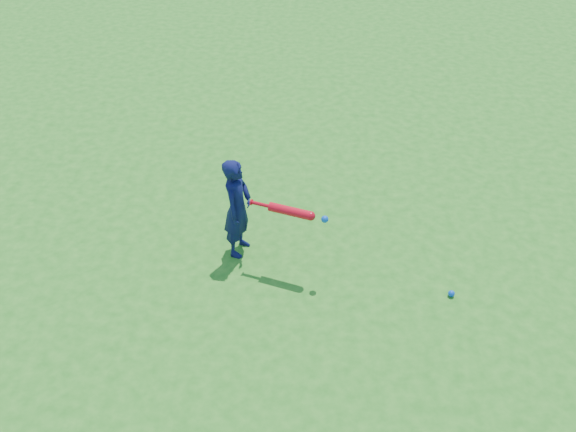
% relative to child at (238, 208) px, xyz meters
% --- Properties ---
extents(ground, '(80.00, 80.00, 0.00)m').
position_rel_child_xyz_m(ground, '(-0.11, 0.38, -0.51)').
color(ground, '#22731B').
rests_on(ground, ground).
extents(child, '(0.33, 0.42, 1.02)m').
position_rel_child_xyz_m(child, '(0.00, 0.00, 0.00)').
color(child, '#0E1243').
rests_on(child, ground).
extents(ground_ball_blue, '(0.06, 0.06, 0.06)m').
position_rel_child_xyz_m(ground_ball_blue, '(1.96, -0.50, -0.48)').
color(ground_ball_blue, blue).
rests_on(ground_ball_blue, ground).
extents(bat_swing, '(0.71, 0.27, 0.08)m').
position_rel_child_xyz_m(bat_swing, '(0.53, -0.21, 0.14)').
color(bat_swing, red).
rests_on(bat_swing, ground).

